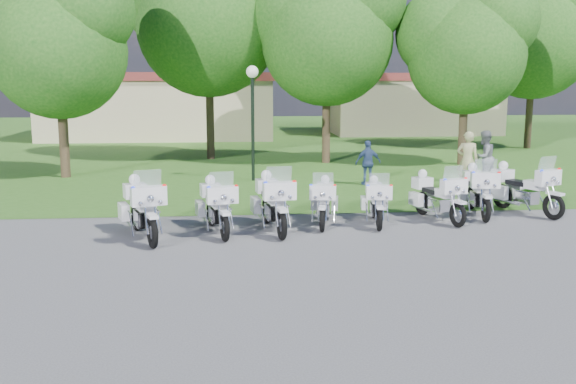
{
  "coord_description": "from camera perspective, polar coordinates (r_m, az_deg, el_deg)",
  "views": [
    {
      "loc": [
        -1.46,
        -14.25,
        3.67
      ],
      "look_at": [
        -0.1,
        1.2,
        0.95
      ],
      "focal_mm": 40.0,
      "sensor_mm": 36.0,
      "label": 1
    }
  ],
  "objects": [
    {
      "name": "ground",
      "position": [
        14.79,
        0.81,
        -4.42
      ],
      "size": [
        100.0,
        100.0,
        0.0
      ],
      "primitive_type": "plane",
      "color": "#4F4E53",
      "rests_on": "ground"
    },
    {
      "name": "tree_3",
      "position": [
        29.01,
        15.49,
        12.53
      ],
      "size": [
        5.84,
        4.98,
        7.79
      ],
      "color": "#38281C",
      "rests_on": "ground"
    },
    {
      "name": "building_west",
      "position": [
        42.53,
        -11.24,
        7.6
      ],
      "size": [
        14.56,
        8.32,
        4.1
      ],
      "color": "#C8B590",
      "rests_on": "ground"
    },
    {
      "name": "bystander_b",
      "position": [
        23.78,
        17.01,
        2.94
      ],
      "size": [
        1.16,
        1.1,
        1.9
      ],
      "primitive_type": "imported",
      "rotation": [
        0.0,
        0.0,
        -2.57
      ],
      "color": "slate",
      "rests_on": "ground"
    },
    {
      "name": "motorcycle_1",
      "position": [
        15.66,
        -6.4,
        -1.17
      ],
      "size": [
        1.1,
        2.35,
        1.59
      ],
      "rotation": [
        0.0,
        0.0,
        3.36
      ],
      "color": "black",
      "rests_on": "ground"
    },
    {
      "name": "motorcycle_0",
      "position": [
        15.4,
        -12.85,
        -1.36
      ],
      "size": [
        1.36,
        2.46,
        1.72
      ],
      "rotation": [
        0.0,
        0.0,
        3.47
      ],
      "color": "black",
      "rests_on": "ground"
    },
    {
      "name": "lamp_post",
      "position": [
        23.39,
        -3.18,
        8.66
      ],
      "size": [
        0.44,
        0.44,
        4.17
      ],
      "color": "black",
      "rests_on": "ground"
    },
    {
      "name": "bystander_a",
      "position": [
        22.51,
        15.66,
        2.72
      ],
      "size": [
        0.83,
        0.69,
        1.96
      ],
      "primitive_type": "imported",
      "rotation": [
        0.0,
        0.0,
        2.79
      ],
      "color": "tan",
      "rests_on": "ground"
    },
    {
      "name": "motorcycle_4",
      "position": [
        16.69,
        7.83,
        -0.78
      ],
      "size": [
        0.84,
        2.1,
        1.41
      ],
      "rotation": [
        0.0,
        0.0,
        3.02
      ],
      "color": "black",
      "rests_on": "ground"
    },
    {
      "name": "motorcycle_5",
      "position": [
        17.4,
        13.08,
        -0.34
      ],
      "size": [
        1.14,
        2.23,
        1.54
      ],
      "rotation": [
        0.0,
        0.0,
        3.42
      ],
      "color": "black",
      "rests_on": "ground"
    },
    {
      "name": "tree_1",
      "position": [
        30.36,
        -7.25,
        15.71
      ],
      "size": [
        7.66,
        6.53,
        10.21
      ],
      "color": "#38281C",
      "rests_on": "ground"
    },
    {
      "name": "motorcycle_3",
      "position": [
        16.48,
        3.21,
        -0.8
      ],
      "size": [
        0.95,
        2.13,
        1.44
      ],
      "rotation": [
        0.0,
        0.0,
        2.96
      ],
      "color": "black",
      "rests_on": "ground"
    },
    {
      "name": "tree_0",
      "position": [
        25.72,
        -19.87,
        12.8
      ],
      "size": [
        5.9,
        5.04,
        7.87
      ],
      "color": "#38281C",
      "rests_on": "ground"
    },
    {
      "name": "motorcycle_6",
      "position": [
        18.35,
        16.51,
        0.17
      ],
      "size": [
        1.02,
        2.43,
        1.64
      ],
      "rotation": [
        0.0,
        0.0,
        2.99
      ],
      "color": "black",
      "rests_on": "ground"
    },
    {
      "name": "bystander_c",
      "position": [
        22.72,
        7.13,
        2.58
      ],
      "size": [
        0.97,
        0.51,
        1.58
      ],
      "primitive_type": "imported",
      "rotation": [
        0.0,
        0.0,
        3.28
      ],
      "color": "#334A7C",
      "rests_on": "ground"
    },
    {
      "name": "tree_2",
      "position": [
        28.72,
        3.39,
        14.43
      ],
      "size": [
        6.71,
        5.73,
        8.95
      ],
      "color": "#38281C",
      "rests_on": "ground"
    },
    {
      "name": "grass_lawn",
      "position": [
        41.44,
        -2.99,
        4.86
      ],
      "size": [
        100.0,
        48.0,
        0.01
      ],
      "primitive_type": "cube",
      "color": "#356820",
      "rests_on": "ground"
    },
    {
      "name": "motorcycle_7",
      "position": [
        19.0,
        20.2,
        0.33
      ],
      "size": [
        1.42,
        2.34,
        1.67
      ],
      "rotation": [
        0.0,
        0.0,
        3.54
      ],
      "color": "black",
      "rests_on": "ground"
    },
    {
      "name": "tree_4",
      "position": [
        37.14,
        20.96,
        13.25
      ],
      "size": [
        7.05,
        6.02,
        9.4
      ],
      "color": "#38281C",
      "rests_on": "ground"
    },
    {
      "name": "motorcycle_2",
      "position": [
        15.79,
        -1.38,
        -0.87
      ],
      "size": [
        1.04,
        2.51,
        1.69
      ],
      "rotation": [
        0.0,
        0.0,
        3.28
      ],
      "color": "black",
      "rests_on": "ground"
    },
    {
      "name": "building_east",
      "position": [
        46.0,
        10.81,
        7.78
      ],
      "size": [
        11.44,
        7.28,
        4.1
      ],
      "color": "#C8B590",
      "rests_on": "ground"
    }
  ]
}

